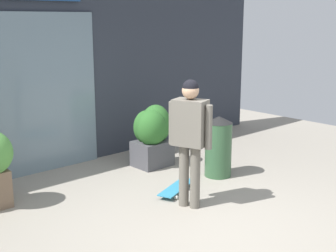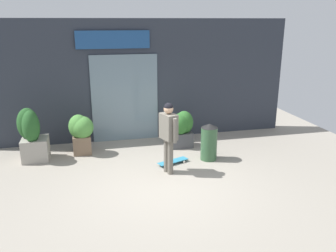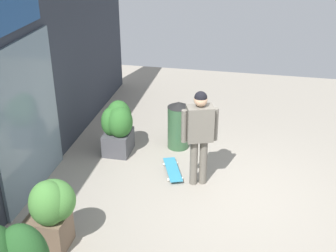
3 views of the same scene
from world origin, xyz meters
The scene contains 6 objects.
ground_plane centered at (0.00, 0.00, 0.00)m, with size 12.00×12.00×0.00m, color gray.
building_facade centered at (-0.02, 3.18, 1.72)m, with size 8.99×0.31×3.47m.
skateboarder centered at (0.25, 0.45, 1.02)m, with size 0.39×0.57×1.67m.
skateboard centered at (0.48, 0.93, 0.06)m, with size 0.83×0.49×0.08m.
planter_box_right centered at (1.00, 2.07, 0.57)m, with size 0.66×0.59×1.02m.
trash_bin centered at (1.43, 1.00, 0.48)m, with size 0.42×0.42×0.95m.
Camera 1 is at (-3.75, -3.55, 2.40)m, focal length 49.32 mm.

